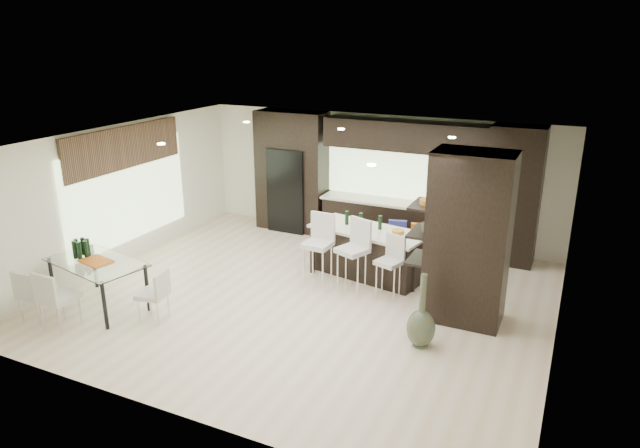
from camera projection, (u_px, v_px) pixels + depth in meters
The scene contains 22 objects.
ground at pixel (305, 297), 9.83m from camera, with size 8.00×8.00×0.00m, color beige.
back_wall at pixel (376, 177), 12.40m from camera, with size 8.00×0.02×2.70m, color white.
left_wall at pixel (120, 195), 11.00m from camera, with size 0.02×7.00×2.70m, color white.
right_wall at pixel (566, 263), 7.79m from camera, with size 0.02×7.00×2.70m, color white.
ceiling at pixel (304, 142), 8.96m from camera, with size 8.00×7.00×0.02m, color white.
window_left at pixel (129, 193), 11.16m from camera, with size 0.04×3.20×1.90m, color #B2D199.
window_back at pixel (403, 171), 12.06m from camera, with size 3.40×0.04×1.20m, color #B2D199.
stone_accent at pixel (125, 147), 10.86m from camera, with size 0.08×3.00×0.80m, color brown.
ceiling_spots at pixel (311, 141), 9.18m from camera, with size 4.00×3.00×0.02m, color white.
back_cabinetry at pixel (394, 183), 11.91m from camera, with size 6.80×0.68×2.70m, color black.
refrigerator at pixel (291, 189), 12.96m from camera, with size 0.90×0.68×1.90m, color black.
partition_column at pixel (469, 239), 8.69m from camera, with size 1.20×0.80×2.70m, color black.
kitchen_island at pixel (368, 252), 10.62m from camera, with size 2.15×0.92×0.89m, color black.
stool_left at pixel (318, 257), 10.18m from camera, with size 0.46×0.46×1.05m, color beige.
stool_mid at pixel (352, 263), 9.92m from camera, with size 0.46×0.46×1.05m, color beige.
stool_right at pixel (388, 273), 9.71m from camera, with size 0.39×0.39×0.88m, color beige.
bench at pixel (409, 255), 11.01m from camera, with size 1.32×0.51×0.51m, color black.
floor_vase at pixel (422, 311), 8.14m from camera, with size 0.41×0.41×1.13m, color #424C37, non-canonical shape.
dining_table at pixel (99, 284), 9.38m from camera, with size 1.67×0.94×0.80m, color white.
chair_near at pixel (60, 301), 8.69m from camera, with size 0.48×0.48×0.89m, color beige.
chair_far at pixel (37, 297), 8.92m from camera, with size 0.44×0.44×0.82m, color beige.
chair_end at pixel (153, 298), 8.93m from camera, with size 0.42×0.42×0.77m, color beige.
Camera 1 is at (4.01, -7.96, 4.35)m, focal length 32.00 mm.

